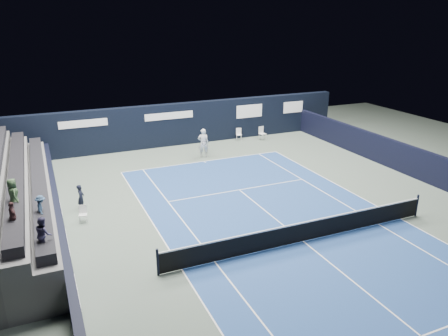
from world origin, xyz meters
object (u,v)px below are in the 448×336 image
(line_judge_chair, at_px, (83,212))
(folding_chair_back_a, at_px, (239,132))
(tennis_player, at_px, (203,143))
(folding_chair_back_b, at_px, (262,132))
(tennis_net, at_px, (304,231))

(line_judge_chair, bearing_deg, folding_chair_back_a, 50.22)
(line_judge_chair, distance_m, tennis_player, 11.22)
(folding_chair_back_a, height_order, folding_chair_back_b, folding_chair_back_b)
(line_judge_chair, xyz_separation_m, tennis_net, (8.41, -5.79, 0.04))
(line_judge_chair, bearing_deg, tennis_net, -22.32)
(tennis_net, distance_m, tennis_player, 12.82)
(folding_chair_back_b, distance_m, line_judge_chair, 17.26)
(folding_chair_back_b, height_order, line_judge_chair, folding_chair_back_b)
(tennis_net, xyz_separation_m, tennis_player, (0.33, 12.81, 0.49))
(folding_chair_back_b, xyz_separation_m, tennis_net, (-6.10, -15.14, -0.08))
(tennis_player, bearing_deg, folding_chair_back_b, 21.98)
(folding_chair_back_a, height_order, tennis_net, tennis_net)
(tennis_net, height_order, tennis_player, tennis_player)
(folding_chair_back_a, height_order, tennis_player, tennis_player)
(folding_chair_back_b, bearing_deg, line_judge_chair, -157.65)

